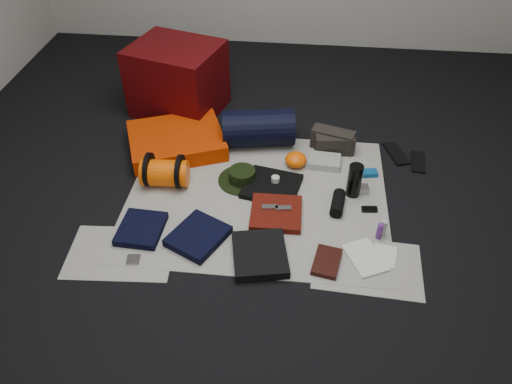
# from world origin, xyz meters

# --- Properties ---
(floor) EXTENTS (4.50, 4.50, 0.02)m
(floor) POSITION_xyz_m (0.00, 0.00, -0.01)
(floor) COLOR black
(floor) RESTS_ON ground
(newspaper_mat) EXTENTS (1.60, 1.30, 0.01)m
(newspaper_mat) POSITION_xyz_m (0.00, 0.00, 0.00)
(newspaper_mat) COLOR beige
(newspaper_mat) RESTS_ON floor
(newspaper_sheet_front_left) EXTENTS (0.61, 0.44, 0.00)m
(newspaper_sheet_front_left) POSITION_xyz_m (-0.70, -0.55, 0.00)
(newspaper_sheet_front_left) COLOR beige
(newspaper_sheet_front_left) RESTS_ON floor
(newspaper_sheet_front_right) EXTENTS (0.60, 0.43, 0.00)m
(newspaper_sheet_front_right) POSITION_xyz_m (0.65, -0.50, 0.00)
(newspaper_sheet_front_right) COLOR beige
(newspaper_sheet_front_right) RESTS_ON floor
(red_cabinet) EXTENTS (0.74, 0.67, 0.52)m
(red_cabinet) POSITION_xyz_m (-0.70, 0.97, 0.26)
(red_cabinet) COLOR #490507
(red_cabinet) RESTS_ON floor
(sleeping_pad) EXTENTS (0.78, 0.71, 0.11)m
(sleeping_pad) POSITION_xyz_m (-0.61, 0.45, 0.06)
(sleeping_pad) COLOR #CC3102
(sleeping_pad) RESTS_ON newspaper_mat
(stuff_sack) EXTENTS (0.30, 0.19, 0.17)m
(stuff_sack) POSITION_xyz_m (-0.59, 0.06, 0.09)
(stuff_sack) COLOR #FB5904
(stuff_sack) RESTS_ON newspaper_mat
(sack_strap_left) EXTENTS (0.02, 0.22, 0.22)m
(sack_strap_left) POSITION_xyz_m (-0.69, 0.06, 0.11)
(sack_strap_left) COLOR black
(sack_strap_left) RESTS_ON newspaper_mat
(sack_strap_right) EXTENTS (0.02, 0.22, 0.22)m
(sack_strap_right) POSITION_xyz_m (-0.49, 0.06, 0.11)
(sack_strap_right) COLOR black
(sack_strap_right) RESTS_ON newspaper_mat
(navy_duffel) EXTENTS (0.53, 0.34, 0.26)m
(navy_duffel) POSITION_xyz_m (-0.05, 0.56, 0.14)
(navy_duffel) COLOR black
(navy_duffel) RESTS_ON newspaper_mat
(boonie_brim) EXTENTS (0.38, 0.38, 0.01)m
(boonie_brim) POSITION_xyz_m (-0.11, 0.14, 0.01)
(boonie_brim) COLOR black
(boonie_brim) RESTS_ON newspaper_mat
(boonie_crown) EXTENTS (0.17, 0.17, 0.07)m
(boonie_crown) POSITION_xyz_m (-0.11, 0.14, 0.05)
(boonie_crown) COLOR black
(boonie_crown) RESTS_ON boonie_brim
(hiking_boot_left) EXTENTS (0.27, 0.13, 0.13)m
(hiking_boot_left) POSITION_xyz_m (0.48, 0.51, 0.07)
(hiking_boot_left) COLOR #292520
(hiking_boot_left) RESTS_ON newspaper_mat
(hiking_boot_right) EXTENTS (0.31, 0.19, 0.15)m
(hiking_boot_right) POSITION_xyz_m (0.47, 0.56, 0.08)
(hiking_boot_right) COLOR #292520
(hiking_boot_right) RESTS_ON newspaper_mat
(flip_flop_left) EXTENTS (0.17, 0.28, 0.01)m
(flip_flop_left) POSITION_xyz_m (0.91, 0.55, 0.01)
(flip_flop_left) COLOR black
(flip_flop_left) RESTS_ON floor
(flip_flop_right) EXTENTS (0.11, 0.24, 0.01)m
(flip_flop_right) POSITION_xyz_m (1.05, 0.46, 0.01)
(flip_flop_right) COLOR black
(flip_flop_right) RESTS_ON floor
(trousers_navy_a) EXTENTS (0.26, 0.29, 0.04)m
(trousers_navy_a) POSITION_xyz_m (-0.63, -0.38, 0.03)
(trousers_navy_a) COLOR black
(trousers_navy_a) RESTS_ON newspaper_mat
(trousers_navy_b) EXTENTS (0.38, 0.39, 0.05)m
(trousers_navy_b) POSITION_xyz_m (-0.29, -0.40, 0.03)
(trousers_navy_b) COLOR black
(trousers_navy_b) RESTS_ON newspaper_mat
(trousers_charcoal) EXTENTS (0.35, 0.38, 0.05)m
(trousers_charcoal) POSITION_xyz_m (0.07, -0.51, 0.03)
(trousers_charcoal) COLOR black
(trousers_charcoal) RESTS_ON newspaper_mat
(black_tshirt) EXTENTS (0.39, 0.38, 0.03)m
(black_tshirt) POSITION_xyz_m (0.08, 0.08, 0.02)
(black_tshirt) COLOR black
(black_tshirt) RESTS_ON newspaper_mat
(red_shirt) EXTENTS (0.31, 0.31, 0.04)m
(red_shirt) POSITION_xyz_m (0.13, -0.16, 0.03)
(red_shirt) COLOR #531109
(red_shirt) RESTS_ON newspaper_mat
(orange_stuff_sack) EXTENTS (0.18, 0.18, 0.09)m
(orange_stuff_sack) POSITION_xyz_m (0.22, 0.34, 0.05)
(orange_stuff_sack) COLOR #FB5904
(orange_stuff_sack) RESTS_ON newspaper_mat
(first_aid_pouch) EXTENTS (0.22, 0.17, 0.05)m
(first_aid_pouch) POSITION_xyz_m (0.42, 0.37, 0.03)
(first_aid_pouch) COLOR #99A29A
(first_aid_pouch) RESTS_ON newspaper_mat
(water_bottle) EXTENTS (0.10, 0.10, 0.22)m
(water_bottle) POSITION_xyz_m (0.59, 0.08, 0.12)
(water_bottle) COLOR black
(water_bottle) RESTS_ON newspaper_mat
(speaker) EXTENTS (0.10, 0.20, 0.08)m
(speaker) POSITION_xyz_m (0.50, -0.06, 0.04)
(speaker) COLOR black
(speaker) RESTS_ON newspaper_mat
(compact_camera) EXTENTS (0.11, 0.07, 0.04)m
(compact_camera) POSITION_xyz_m (0.64, 0.11, 0.03)
(compact_camera) COLOR #9E9EA2
(compact_camera) RESTS_ON newspaper_mat
(cyan_case) EXTENTS (0.11, 0.08, 0.03)m
(cyan_case) POSITION_xyz_m (0.71, 0.29, 0.02)
(cyan_case) COLOR #0D4D87
(cyan_case) RESTS_ON newspaper_mat
(toiletry_purple) EXTENTS (0.04, 0.04, 0.10)m
(toiletry_purple) POSITION_xyz_m (0.73, -0.28, 0.06)
(toiletry_purple) COLOR #562475
(toiletry_purple) RESTS_ON newspaper_mat
(toiletry_clear) EXTENTS (0.04, 0.04, 0.10)m
(toiletry_clear) POSITION_xyz_m (0.75, -0.25, 0.06)
(toiletry_clear) COLOR #B1B6B1
(toiletry_clear) RESTS_ON newspaper_mat
(paperback_book) EXTENTS (0.17, 0.23, 0.03)m
(paperback_book) POSITION_xyz_m (0.43, -0.51, 0.02)
(paperback_book) COLOR black
(paperback_book) RESTS_ON newspaper_mat
(map_booklet) EXTENTS (0.26, 0.30, 0.01)m
(map_booklet) POSITION_xyz_m (0.64, -0.45, 0.01)
(map_booklet) COLOR silver
(map_booklet) RESTS_ON newspaper_mat
(map_printout) EXTENTS (0.15, 0.18, 0.01)m
(map_printout) POSITION_xyz_m (0.75, -0.42, 0.01)
(map_printout) COLOR silver
(map_printout) RESTS_ON newspaper_mat
(sunglasses) EXTENTS (0.10, 0.05, 0.02)m
(sunglasses) POSITION_xyz_m (0.69, -0.06, 0.02)
(sunglasses) COLOR black
(sunglasses) RESTS_ON newspaper_mat
(key_cluster) EXTENTS (0.08, 0.08, 0.01)m
(key_cluster) POSITION_xyz_m (-0.61, -0.60, 0.01)
(key_cluster) COLOR #9E9EA2
(key_cluster) RESTS_ON newspaper_mat
(tape_roll) EXTENTS (0.05, 0.05, 0.04)m
(tape_roll) POSITION_xyz_m (0.10, 0.11, 0.06)
(tape_roll) COLOR beige
(tape_roll) RESTS_ON black_tshirt
(energy_bar_a) EXTENTS (0.10, 0.05, 0.01)m
(energy_bar_a) POSITION_xyz_m (0.09, -0.14, 0.05)
(energy_bar_a) COLOR #9E9EA2
(energy_bar_a) RESTS_ON red_shirt
(energy_bar_b) EXTENTS (0.10, 0.05, 0.01)m
(energy_bar_b) POSITION_xyz_m (0.17, -0.14, 0.05)
(energy_bar_b) COLOR #9E9EA2
(energy_bar_b) RESTS_ON red_shirt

